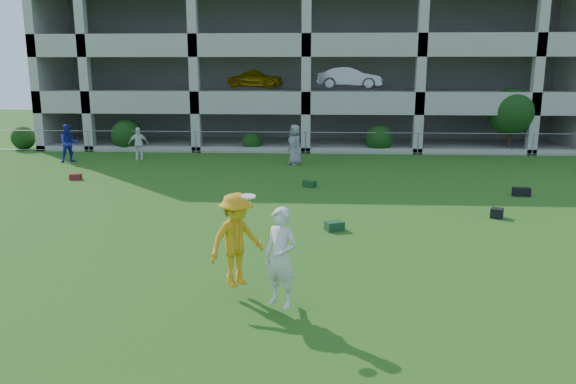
# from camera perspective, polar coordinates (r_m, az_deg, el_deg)

# --- Properties ---
(ground) EXTENTS (100.00, 100.00, 0.00)m
(ground) POSITION_cam_1_polar(r_m,az_deg,el_deg) (12.03, -0.72, -9.64)
(ground) COLOR #235114
(ground) RESTS_ON ground
(bystander_a) EXTENTS (1.14, 1.09, 1.86)m
(bystander_a) POSITION_cam_1_polar(r_m,az_deg,el_deg) (29.53, -21.36, 4.63)
(bystander_a) COLOR #212499
(bystander_a) RESTS_ON ground
(bystander_b) EXTENTS (1.02, 0.62, 1.63)m
(bystander_b) POSITION_cam_1_polar(r_m,az_deg,el_deg) (29.26, -14.96, 4.77)
(bystander_b) COLOR white
(bystander_b) RESTS_ON ground
(bystander_c) EXTENTS (0.99, 1.12, 1.92)m
(bystander_c) POSITION_cam_1_polar(r_m,az_deg,el_deg) (26.75, 0.70, 4.82)
(bystander_c) COLOR gray
(bystander_c) RESTS_ON ground
(bag_green_c) EXTENTS (0.60, 0.52, 0.26)m
(bag_green_c) POSITION_cam_1_polar(r_m,az_deg,el_deg) (16.06, 4.74, -3.46)
(bag_green_c) COLOR #13351B
(bag_green_c) RESTS_ON ground
(crate_d) EXTENTS (0.46, 0.46, 0.30)m
(crate_d) POSITION_cam_1_polar(r_m,az_deg,el_deg) (18.50, 20.45, -2.02)
(crate_d) COLOR black
(crate_d) RESTS_ON ground
(bag_black_e) EXTENTS (0.63, 0.36, 0.30)m
(bag_black_e) POSITION_cam_1_polar(r_m,az_deg,el_deg) (21.98, 22.62, 0.02)
(bag_black_e) COLOR black
(bag_black_e) RESTS_ON ground
(bag_red_f) EXTENTS (0.47, 0.32, 0.24)m
(bag_red_f) POSITION_cam_1_polar(r_m,az_deg,el_deg) (24.88, -20.77, 1.46)
(bag_red_f) COLOR maroon
(bag_red_f) RESTS_ON ground
(bag_green_g) EXTENTS (0.58, 0.54, 0.25)m
(bag_green_g) POSITION_cam_1_polar(r_m,az_deg,el_deg) (21.82, 2.18, 0.83)
(bag_green_g) COLOR #143817
(bag_green_g) RESTS_ON ground
(frisbee_contest) EXTENTS (2.03, 1.81, 2.08)m
(frisbee_contest) POSITION_cam_1_polar(r_m,az_deg,el_deg) (10.97, -4.14, -5.29)
(frisbee_contest) COLOR orange
(frisbee_contest) RESTS_ON ground
(parking_garage) EXTENTS (30.00, 14.00, 12.00)m
(parking_garage) POSITION_cam_1_polar(r_m,az_deg,el_deg) (38.85, 2.21, 14.67)
(parking_garage) COLOR #9E998C
(parking_garage) RESTS_ON ground
(fence) EXTENTS (36.06, 0.06, 1.20)m
(fence) POSITION_cam_1_polar(r_m,az_deg,el_deg) (30.38, 1.80, 5.07)
(fence) COLOR gray
(fence) RESTS_ON ground
(shrub_row) EXTENTS (34.38, 2.52, 3.50)m
(shrub_row) POSITION_cam_1_polar(r_m,az_deg,el_deg) (31.19, 10.37, 6.73)
(shrub_row) COLOR #163D11
(shrub_row) RESTS_ON ground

